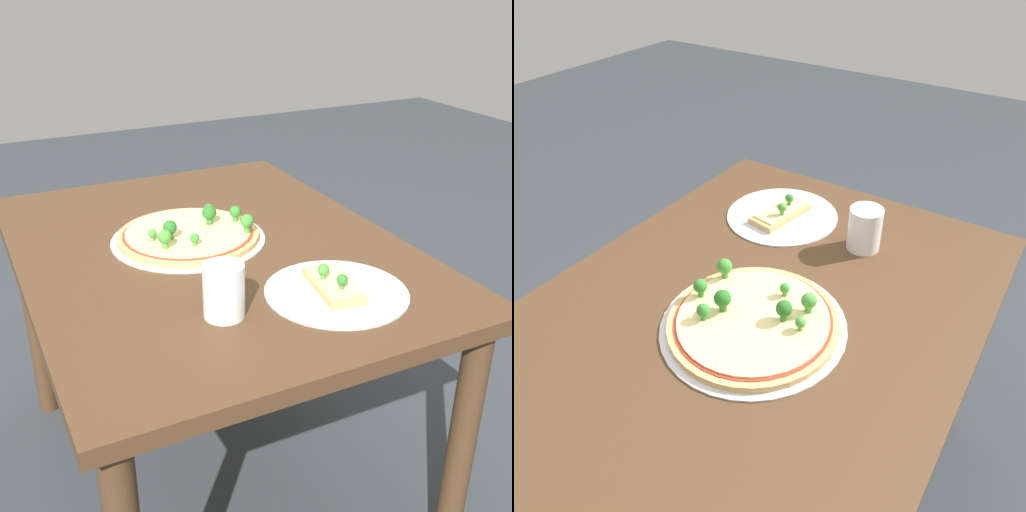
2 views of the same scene
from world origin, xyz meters
The scene contains 5 objects.
ground_plane centered at (0.00, 0.00, 0.00)m, with size 8.00×8.00×0.00m, color #33383D.
dining_table centered at (0.00, 0.00, 0.61)m, with size 1.14×0.87×0.70m.
pizza_tray_whole centered at (0.05, 0.03, 0.72)m, with size 0.37×0.37×0.07m.
pizza_tray_slice centered at (-0.33, -0.14, 0.71)m, with size 0.30×0.30×0.06m.
drinking_cup centered at (-0.31, 0.10, 0.76)m, with size 0.08×0.08×0.11m, color white.
Camera 2 is at (0.64, 0.45, 1.40)m, focal length 35.00 mm.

